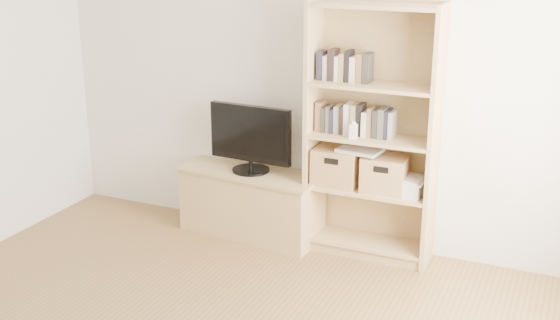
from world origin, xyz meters
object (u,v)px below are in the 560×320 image
Objects in this scene: bookshelf at (372,134)px; baby_monitor at (353,131)px; basket_left at (337,166)px; basket_right at (385,174)px; tv_stand at (251,204)px; laptop at (360,150)px; television at (250,138)px.

baby_monitor is (-0.11, -0.11, 0.03)m from bookshelf.
bookshelf is 0.39m from basket_left.
basket_left is 1.06× the size of basket_right.
basket_left reaches higher than tv_stand.
laptop reaches higher than basket_right.
bookshelf is at bearing 40.88° from baby_monitor.
basket_left is (-0.15, 0.10, -0.32)m from baby_monitor.
tv_stand is 1.17m from basket_right.
television is 0.89m from baby_monitor.
baby_monitor is 0.34× the size of laptop.
baby_monitor reaches higher than laptop.
baby_monitor is at bearing -0.82° from television.
baby_monitor is at bearing -157.84° from basket_right.
bookshelf reaches higher than baby_monitor.
baby_monitor is (0.87, -0.06, 0.17)m from television.
tv_stand is 0.59× the size of bookshelf.
tv_stand is at bearing 171.73° from baby_monitor.
bookshelf reaches higher than laptop.
baby_monitor is at bearing -98.94° from laptop.
bookshelf is 0.99m from television.
baby_monitor is 0.19m from laptop.
bookshelf is 0.16m from baby_monitor.
television reaches higher than basket_left.
television is at bearing -176.79° from basket_left.
television reaches higher than basket_right.
laptop is (0.03, 0.09, -0.17)m from baby_monitor.
laptop is at bearing -179.12° from basket_right.
basket_right is at bearing 7.29° from tv_stand.
tv_stand is 3.64× the size of laptop.
baby_monitor is at bearing 1.13° from tv_stand.
basket_right is 1.03× the size of laptop.
television is (-0.00, 0.00, 0.56)m from tv_stand.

